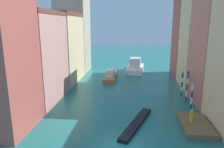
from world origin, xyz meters
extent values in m
plane|color=#1E6B66|center=(0.00, 24.50, 0.00)|extent=(154.00, 154.00, 0.00)
cube|color=tan|center=(-13.69, 11.58, 6.41)|extent=(7.14, 10.49, 12.82)
cube|color=brown|center=(-13.69, 11.58, 13.13)|extent=(7.28, 10.70, 0.61)
cube|color=beige|center=(-13.69, 23.10, 6.50)|extent=(7.14, 11.50, 13.00)
cube|color=brown|center=(-13.69, 23.10, 13.37)|extent=(7.28, 11.73, 0.74)
cube|color=#BCB299|center=(-13.69, 32.95, 9.20)|extent=(7.14, 7.71, 18.40)
cube|color=#C6705B|center=(13.69, 13.50, 9.44)|extent=(7.14, 8.51, 18.87)
cube|color=beige|center=(13.69, 21.99, 10.82)|extent=(7.14, 8.02, 21.65)
cube|color=#B25147|center=(13.69, 30.26, 8.53)|extent=(7.14, 7.81, 17.06)
cube|color=brown|center=(8.25, 4.77, 0.28)|extent=(3.14, 5.85, 0.57)
cylinder|color=gold|center=(7.76, 4.91, 1.23)|extent=(0.36, 0.36, 1.32)
sphere|color=tan|center=(7.76, 4.91, 2.02)|extent=(0.26, 0.26, 0.26)
cylinder|color=#1E479E|center=(9.00, 9.70, 0.46)|extent=(0.29, 0.29, 0.93)
cylinder|color=white|center=(9.00, 9.70, 1.39)|extent=(0.29, 0.29, 0.93)
cylinder|color=#1E479E|center=(9.00, 9.70, 2.32)|extent=(0.29, 0.29, 0.93)
cylinder|color=white|center=(9.00, 9.70, 3.25)|extent=(0.29, 0.29, 0.93)
sphere|color=gold|center=(9.00, 9.70, 3.83)|extent=(0.32, 0.32, 0.32)
cylinder|color=#1E479E|center=(9.05, 12.66, 0.48)|extent=(0.27, 0.27, 0.96)
cylinder|color=white|center=(9.05, 12.66, 1.43)|extent=(0.27, 0.27, 0.96)
cylinder|color=#1E479E|center=(9.05, 12.66, 2.39)|extent=(0.27, 0.27, 0.96)
cylinder|color=white|center=(9.05, 12.66, 3.34)|extent=(0.27, 0.27, 0.96)
cylinder|color=#1E479E|center=(9.05, 12.66, 4.30)|extent=(0.27, 0.27, 0.96)
sphere|color=gold|center=(9.05, 12.66, 4.89)|extent=(0.30, 0.30, 0.30)
cylinder|color=#1E479E|center=(9.03, 15.82, 0.38)|extent=(0.32, 0.32, 0.77)
cylinder|color=white|center=(9.03, 15.82, 1.15)|extent=(0.32, 0.32, 0.77)
cylinder|color=#1E479E|center=(9.03, 15.82, 1.91)|extent=(0.32, 0.32, 0.77)
cylinder|color=white|center=(9.03, 15.82, 2.68)|extent=(0.32, 0.32, 0.77)
cylinder|color=#1E479E|center=(9.03, 15.82, 3.45)|extent=(0.32, 0.32, 0.77)
sphere|color=gold|center=(9.03, 15.82, 3.96)|extent=(0.35, 0.35, 0.35)
cube|color=white|center=(1.62, 33.84, 0.60)|extent=(4.67, 9.86, 1.20)
cube|color=silver|center=(1.62, 33.84, 2.26)|extent=(2.88, 4.08, 2.12)
cube|color=black|center=(1.56, 4.62, 0.20)|extent=(3.95, 8.68, 0.40)
cube|color=olive|center=(-3.70, 25.08, 0.41)|extent=(2.45, 7.26, 0.81)
cube|color=silver|center=(-3.70, 25.08, 1.50)|extent=(1.57, 3.27, 1.38)
camera|label=1|loc=(0.93, -18.15, 11.48)|focal=33.78mm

